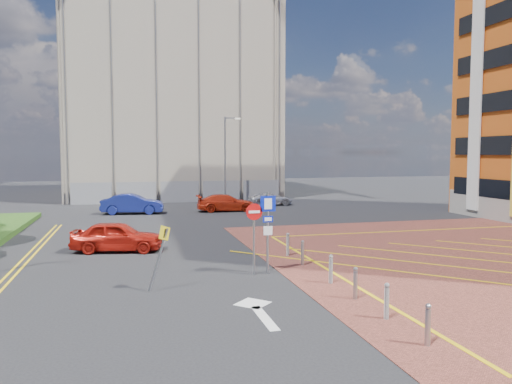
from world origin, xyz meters
name	(u,v)px	position (x,y,z in m)	size (l,w,h in m)	color
ground	(262,281)	(0.00, 0.00, 0.00)	(140.00, 140.00, 0.00)	black
lamp_back	(226,156)	(4.08, 28.00, 4.36)	(1.53, 0.16, 8.00)	#9EA0A8
sign_cluster	(263,224)	(0.30, 0.98, 1.95)	(1.17, 0.12, 3.20)	#9EA0A8
warning_sign	(160,250)	(-3.69, -0.49, 1.43)	(0.80, 0.43, 2.24)	#9EA0A8
bollard_row	(338,275)	(2.30, -1.67, 0.47)	(0.14, 11.14, 0.90)	#9EA0A8
construction_building	(170,97)	(0.00, 40.00, 11.00)	(21.20, 19.20, 22.00)	#A89B8A
construction_fence	(190,192)	(1.00, 30.00, 1.00)	(21.60, 0.06, 2.00)	gray
car_red_left	(117,236)	(-5.28, 7.04, 0.73)	(1.71, 4.26, 1.45)	#AD180E
car_blue_back	(132,204)	(-4.44, 21.89, 0.77)	(1.63, 4.68, 1.54)	navy
car_red_back	(226,203)	(2.87, 21.79, 0.68)	(1.91, 4.69, 1.36)	red
car_silver_back	(270,199)	(7.59, 25.33, 0.55)	(1.83, 3.97, 1.10)	silver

